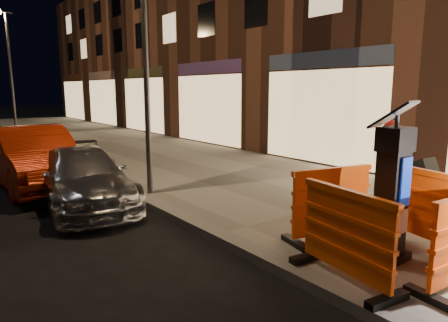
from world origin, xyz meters
TOP-DOWN VIEW (x-y plane):
  - ground_plane at (0.00, 0.00)m, footprint 120.00×120.00m
  - sidewalk at (3.00, 0.00)m, footprint 6.00×60.00m
  - kerb at (0.00, 0.00)m, footprint 0.30×60.00m
  - parking_kiosk at (1.18, -2.15)m, footprint 0.74×0.74m
  - barrier_back at (1.18, -1.20)m, footprint 1.54×0.91m
  - barrier_kerbside at (0.23, -2.15)m, footprint 0.80×1.51m
  - barrier_bldgside at (2.13, -2.15)m, footprint 0.89×1.54m
  - car_silver at (-1.04, 3.48)m, footprint 2.18×4.26m
  - car_red at (-1.50, 5.86)m, footprint 1.66×4.60m
  - man at (3.95, -0.46)m, footprint 0.62×0.72m
  - stroller at (4.15, -1.36)m, footprint 0.56×0.79m
  - street_lamp_mid at (0.25, 3.00)m, footprint 0.12×0.12m
  - street_lamp_far at (0.25, 18.00)m, footprint 0.12×0.12m

SIDE VIEW (x-z plane):
  - ground_plane at x=0.00m, z-range 0.00..0.00m
  - car_silver at x=-1.04m, z-range -0.59..0.59m
  - car_red at x=-1.50m, z-range -0.76..0.76m
  - sidewalk at x=3.00m, z-range 0.00..0.15m
  - kerb at x=0.00m, z-range 0.00..0.15m
  - stroller at x=4.15m, z-range 0.15..1.09m
  - barrier_back at x=1.18m, z-range 0.15..1.27m
  - barrier_kerbside at x=0.23m, z-range 0.15..1.27m
  - barrier_bldgside at x=2.13m, z-range 0.15..1.27m
  - man at x=3.95m, z-range 0.15..1.81m
  - parking_kiosk at x=1.18m, z-range 0.15..2.17m
  - street_lamp_mid at x=0.25m, z-range 0.15..6.15m
  - street_lamp_far at x=0.25m, z-range 0.15..6.15m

